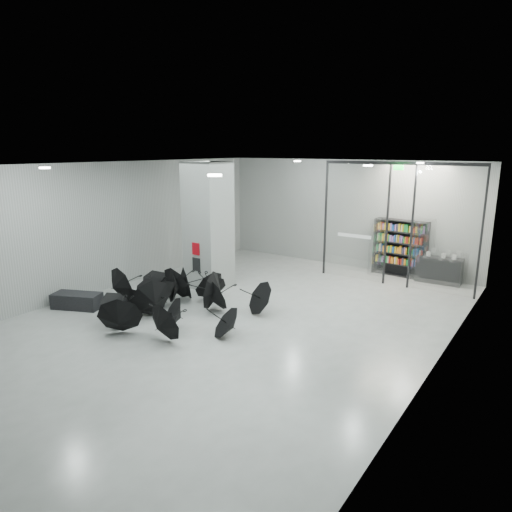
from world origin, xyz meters
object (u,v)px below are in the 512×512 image
Objects in this scene: column at (208,226)px; bookshelf at (400,248)px; umbrella_cluster at (172,302)px; bench at (77,301)px; shop_counter at (439,270)px.

column is 6.76m from bookshelf.
bookshelf is 0.38× the size of umbrella_cluster.
bookshelf reaches higher than umbrella_cluster.
bench is (-1.68, -3.77, -1.78)m from column.
shop_counter is at bearing 53.74° from umbrella_cluster.
bookshelf is 8.29m from umbrella_cluster.
umbrella_cluster is (0.81, -2.54, -1.69)m from column.
column is 7.82m from shop_counter.
shop_counter reaches higher than bench.
bookshelf is 1.39× the size of shop_counter.
shop_counter is (1.38, -0.10, -0.56)m from bookshelf.
shop_counter is 0.27× the size of umbrella_cluster.
shop_counter is (6.09, 4.65, -1.57)m from column.
umbrella_cluster is at bearing -112.54° from bookshelf.
column is 2.99× the size of bench.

